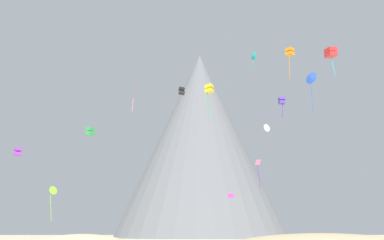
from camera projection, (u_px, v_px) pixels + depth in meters
name	position (u px, v px, depth m)	size (l,w,h in m)	color
rock_massif	(198.00, 145.00, 143.62)	(77.54, 77.54, 62.11)	slate
kite_white_mid	(266.00, 128.00, 82.13)	(1.53, 1.22, 1.53)	white
kite_orange_high	(290.00, 52.00, 73.45)	(1.61, 1.61, 5.42)	orange
kite_magenta_low	(231.00, 196.00, 72.70)	(1.05, 0.31, 0.86)	#D1339E
kite_yellow_mid	(209.00, 89.00, 60.60)	(1.36, 1.33, 4.94)	yellow
kite_teal_high	(253.00, 56.00, 77.62)	(1.00, 1.50, 3.12)	teal
kite_rainbow_low	(258.00, 167.00, 61.94)	(0.82, 0.76, 4.25)	#E5668C
kite_red_mid	(331.00, 53.00, 58.75)	(1.70, 1.66, 4.01)	red
kite_lime_low	(53.00, 192.00, 64.40)	(1.26, 1.31, 5.09)	#8CD133
kite_green_mid	(90.00, 131.00, 84.95)	(1.85, 1.83, 1.61)	green
kite_indigo_mid	(282.00, 101.00, 55.02)	(0.81, 0.82, 2.63)	#5138B2
kite_blue_mid	(311.00, 79.00, 62.43)	(1.52, 1.77, 6.24)	blue
kite_black_mid	(182.00, 91.00, 73.25)	(1.17, 1.11, 1.25)	black
kite_pink_mid	(134.00, 91.00, 70.09)	(0.71, 2.58, 4.75)	pink
kite_violet_low	(18.00, 152.00, 58.71)	(1.28, 1.28, 1.07)	purple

